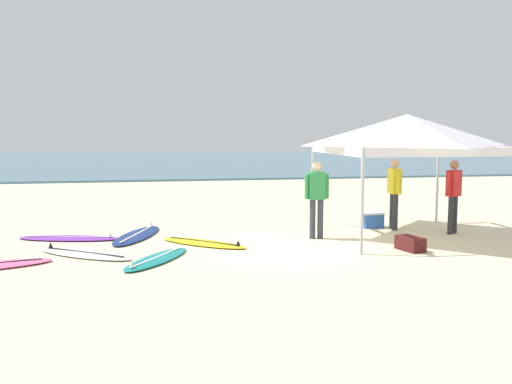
% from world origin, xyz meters
% --- Properties ---
extents(ground_plane, '(80.00, 80.00, 0.00)m').
position_xyz_m(ground_plane, '(0.00, 0.00, 0.00)').
color(ground_plane, beige).
extents(sea, '(80.00, 36.00, 0.10)m').
position_xyz_m(sea, '(0.00, 33.72, 0.05)').
color(sea, teal).
rests_on(sea, ground).
extents(canopy_tent, '(3.51, 3.51, 2.75)m').
position_xyz_m(canopy_tent, '(2.88, 0.81, 2.39)').
color(canopy_tent, '#B7B7BC').
rests_on(canopy_tent, ground).
extents(surfboard_navy, '(1.39, 2.53, 0.19)m').
position_xyz_m(surfboard_navy, '(-3.13, 1.75, 0.04)').
color(surfboard_navy, navy).
rests_on(surfboard_navy, ground).
extents(surfboard_purple, '(2.33, 1.13, 0.19)m').
position_xyz_m(surfboard_purple, '(-4.59, 1.68, 0.04)').
color(surfboard_purple, purple).
rests_on(surfboard_purple, ground).
extents(surfboard_yellow, '(1.96, 1.80, 0.19)m').
position_xyz_m(surfboard_yellow, '(-1.72, 0.61, 0.04)').
color(surfboard_yellow, yellow).
rests_on(surfboard_yellow, ground).
extents(surfboard_white, '(2.11, 1.75, 0.19)m').
position_xyz_m(surfboard_white, '(-4.05, -0.04, 0.04)').
color(surfboard_white, white).
rests_on(surfboard_white, ground).
extents(surfboard_teal, '(1.52, 2.05, 0.19)m').
position_xyz_m(surfboard_teal, '(-2.71, -0.72, 0.04)').
color(surfboard_teal, '#19847F').
rests_on(surfboard_teal, ground).
extents(person_yellow, '(0.23, 0.55, 1.71)m').
position_xyz_m(person_yellow, '(2.95, 1.56, 0.99)').
color(person_yellow, '#2D2D33').
rests_on(person_yellow, ground).
extents(person_green, '(0.55, 0.23, 1.71)m').
position_xyz_m(person_green, '(0.79, 0.81, 0.99)').
color(person_green, '#383842').
rests_on(person_green, ground).
extents(person_red, '(0.47, 0.38, 1.71)m').
position_xyz_m(person_red, '(4.07, 0.82, 0.99)').
color(person_red, '#2D2D33').
rests_on(person_red, ground).
extents(gear_bag_near_tent, '(0.45, 0.66, 0.28)m').
position_xyz_m(gear_bag_near_tent, '(2.28, -0.73, 0.14)').
color(gear_bag_near_tent, '#4C1919').
rests_on(gear_bag_near_tent, ground).
extents(cooler_box, '(0.50, 0.36, 0.39)m').
position_xyz_m(cooler_box, '(2.56, 1.92, 0.20)').
color(cooler_box, '#2D60B7').
rests_on(cooler_box, ground).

